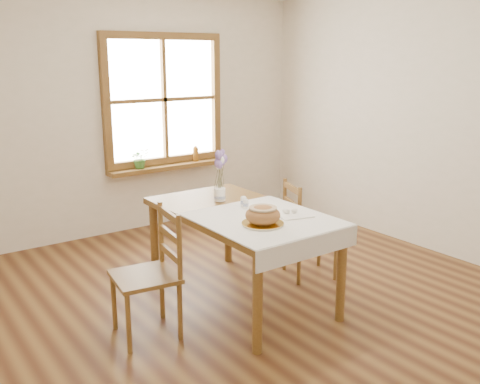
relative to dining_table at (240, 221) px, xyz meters
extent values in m
plane|color=brown|center=(0.00, -0.30, -0.66)|extent=(5.00, 5.00, 0.00)
cube|color=white|center=(0.00, 2.20, 0.64)|extent=(4.50, 0.10, 2.60)
cube|color=white|center=(2.25, -0.30, 0.64)|extent=(0.10, 5.00, 2.60)
cube|color=brown|center=(0.50, 2.16, 1.48)|extent=(1.46, 0.08, 0.08)
cube|color=brown|center=(0.50, 2.16, 0.10)|extent=(1.46, 0.08, 0.08)
cube|color=brown|center=(-0.19, 2.16, 0.79)|extent=(0.08, 0.08, 1.30)
cube|color=brown|center=(1.19, 2.16, 0.79)|extent=(0.08, 0.08, 1.30)
cube|color=brown|center=(0.50, 2.16, 0.79)|extent=(0.04, 0.06, 1.30)
cube|color=brown|center=(0.50, 2.16, 0.79)|extent=(1.30, 0.06, 0.04)
cube|color=white|center=(0.50, 2.19, 0.79)|extent=(1.30, 0.01, 1.30)
cube|color=brown|center=(0.50, 2.10, 0.03)|extent=(1.46, 0.20, 0.05)
cube|color=brown|center=(0.00, 0.00, 0.06)|extent=(0.90, 1.60, 0.05)
cylinder|color=brown|center=(-0.39, -0.74, -0.31)|extent=(0.07, 0.07, 0.70)
cylinder|color=brown|center=(0.39, -0.74, -0.31)|extent=(0.07, 0.07, 0.70)
cylinder|color=brown|center=(-0.39, 0.74, -0.31)|extent=(0.07, 0.07, 0.70)
cylinder|color=brown|center=(0.39, 0.74, -0.31)|extent=(0.07, 0.07, 0.70)
cube|color=white|center=(0.00, -0.30, 0.09)|extent=(0.91, 0.99, 0.01)
cylinder|color=white|center=(-0.10, -0.42, 0.10)|extent=(0.35, 0.35, 0.02)
ellipsoid|color=#B27C3F|center=(-0.10, -0.42, 0.18)|extent=(0.25, 0.25, 0.14)
cube|color=white|center=(0.23, -0.38, 0.10)|extent=(0.29, 0.26, 0.01)
cylinder|color=white|center=(0.07, 0.05, 0.14)|extent=(0.05, 0.05, 0.09)
cylinder|color=white|center=(0.05, -0.01, 0.14)|extent=(0.05, 0.05, 0.08)
cylinder|color=white|center=(0.02, 0.31, 0.14)|extent=(0.12, 0.12, 0.11)
imported|color=#3A742E|center=(0.14, 2.10, 0.14)|extent=(0.22, 0.24, 0.17)
cylinder|color=#9D611D|center=(0.86, 2.10, 0.14)|extent=(0.07, 0.07, 0.18)
camera|label=1|loc=(-2.35, -3.28, 1.27)|focal=40.00mm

